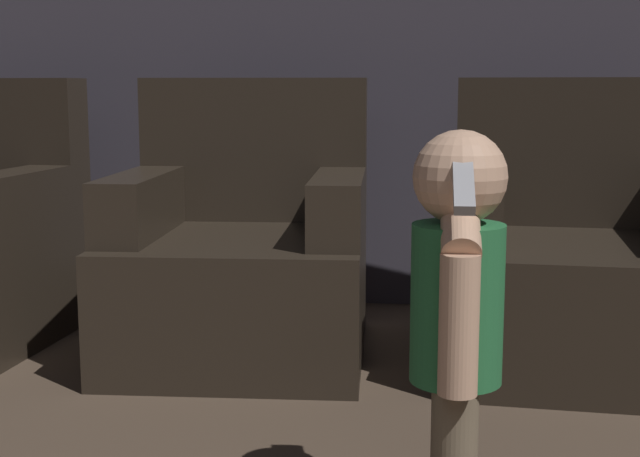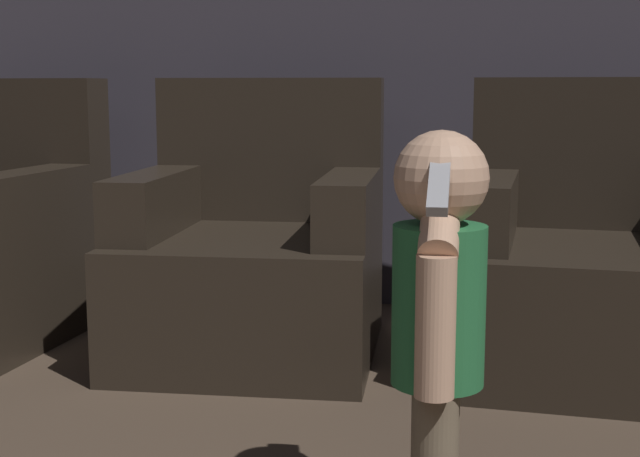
# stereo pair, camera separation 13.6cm
# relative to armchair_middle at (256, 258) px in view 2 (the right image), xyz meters

# --- Properties ---
(armchair_middle) EXTENTS (0.84, 0.89, 0.92)m
(armchair_middle) POSITION_rel_armchair_middle_xyz_m (0.00, 0.00, 0.00)
(armchair_middle) COLOR black
(armchair_middle) RESTS_ON ground_plane
(armchair_right) EXTENTS (0.88, 0.92, 0.92)m
(armchair_right) POSITION_rel_armchair_middle_xyz_m (1.10, -0.00, 0.00)
(armchair_right) COLOR black
(armchair_right) RESTS_ON ground_plane
(person_toddler) EXTENTS (0.18, 0.32, 0.81)m
(person_toddler) POSITION_rel_armchair_middle_xyz_m (0.66, -1.23, 0.16)
(person_toddler) COLOR brown
(person_toddler) RESTS_ON ground_plane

